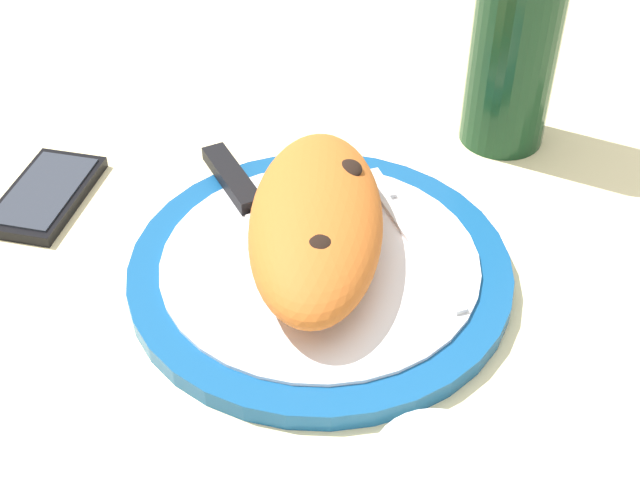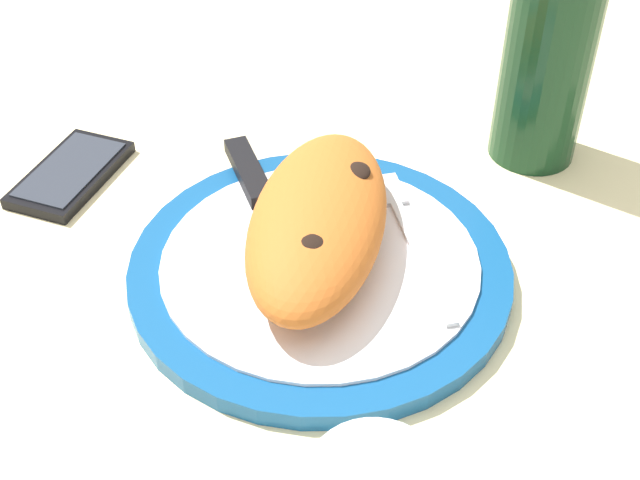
# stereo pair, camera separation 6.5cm
# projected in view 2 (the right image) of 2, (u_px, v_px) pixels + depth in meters

# --- Properties ---
(ground_plane) EXTENTS (1.50, 1.50, 0.03)m
(ground_plane) POSITION_uv_depth(u_px,v_px,m) (320.00, 291.00, 0.68)
(ground_plane) COLOR beige
(plate) EXTENTS (0.29, 0.29, 0.02)m
(plate) POSITION_uv_depth(u_px,v_px,m) (320.00, 269.00, 0.67)
(plate) COLOR navy
(plate) RESTS_ON ground_plane
(calzone) EXTENTS (0.24, 0.16, 0.06)m
(calzone) POSITION_uv_depth(u_px,v_px,m) (325.00, 220.00, 0.65)
(calzone) COLOR #C16023
(calzone) RESTS_ON plate
(fork) EXTENTS (0.18, 0.03, 0.00)m
(fork) POSITION_uv_depth(u_px,v_px,m) (408.00, 230.00, 0.68)
(fork) COLOR silver
(fork) RESTS_ON plate
(knife) EXTENTS (0.22, 0.07, 0.01)m
(knife) POSITION_uv_depth(u_px,v_px,m) (259.00, 194.00, 0.71)
(knife) COLOR silver
(knife) RESTS_ON plate
(smartphone) EXTENTS (0.13, 0.11, 0.01)m
(smartphone) POSITION_uv_depth(u_px,v_px,m) (71.00, 174.00, 0.76)
(smartphone) COLOR black
(smartphone) RESTS_ON ground_plane
(wine_bottle) EXTENTS (0.08, 0.08, 0.28)m
(wine_bottle) POSITION_uv_depth(u_px,v_px,m) (552.00, 39.00, 0.72)
(wine_bottle) COLOR #14381E
(wine_bottle) RESTS_ON ground_plane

